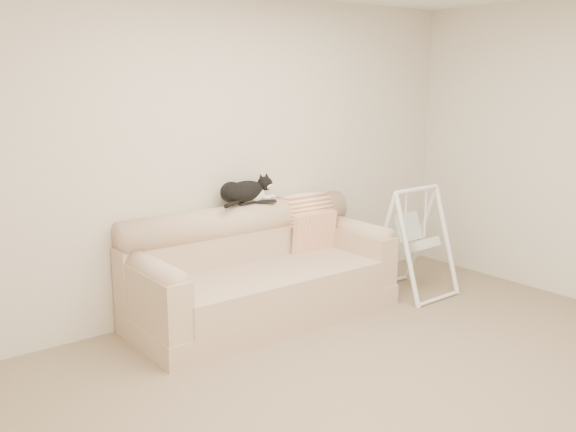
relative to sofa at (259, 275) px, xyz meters
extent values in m
plane|color=#75644B|center=(-0.04, -1.62, -0.35)|extent=(5.00, 5.00, 0.00)
cube|color=beige|center=(-0.04, 0.38, 0.95)|extent=(5.00, 0.04, 2.60)
cube|color=#C3A992|center=(0.00, -0.09, -0.26)|extent=(2.20, 0.90, 0.18)
cube|color=#C3A992|center=(0.00, -0.20, -0.05)|extent=(1.80, 0.68, 0.24)
cube|color=#C3A992|center=(0.00, 0.25, 0.08)|extent=(2.20, 0.22, 0.50)
cylinder|color=#C3A992|center=(0.00, 0.25, 0.41)|extent=(2.16, 0.28, 0.28)
cube|color=#C3A992|center=(-0.99, -0.09, 0.04)|extent=(0.20, 0.88, 0.42)
cylinder|color=#C3A992|center=(-0.99, -0.09, 0.25)|extent=(0.18, 0.84, 0.18)
cube|color=#C3A992|center=(0.99, -0.09, 0.04)|extent=(0.20, 0.88, 0.42)
cylinder|color=#C3A992|center=(0.99, -0.09, 0.25)|extent=(0.18, 0.84, 0.18)
cube|color=black|center=(0.06, 0.24, 0.56)|extent=(0.18, 0.07, 0.02)
cube|color=gray|center=(0.06, 0.24, 0.57)|extent=(0.10, 0.05, 0.01)
cube|color=black|center=(0.23, 0.20, 0.56)|extent=(0.18, 0.11, 0.02)
ellipsoid|color=black|center=(0.04, 0.25, 0.66)|extent=(0.44, 0.27, 0.18)
ellipsoid|color=black|center=(-0.10, 0.23, 0.67)|extent=(0.22, 0.21, 0.18)
ellipsoid|color=white|center=(0.16, 0.24, 0.62)|extent=(0.18, 0.14, 0.12)
ellipsoid|color=black|center=(0.25, 0.25, 0.70)|extent=(0.15, 0.16, 0.12)
ellipsoid|color=white|center=(0.26, 0.20, 0.68)|extent=(0.08, 0.07, 0.05)
sphere|color=#BF7272|center=(0.26, 0.17, 0.68)|extent=(0.01, 0.01, 0.01)
cone|color=black|center=(0.21, 0.25, 0.76)|extent=(0.07, 0.07, 0.06)
cone|color=black|center=(0.28, 0.26, 0.76)|extent=(0.05, 0.06, 0.06)
sphere|color=#9D6726|center=(0.23, 0.20, 0.71)|extent=(0.02, 0.02, 0.02)
sphere|color=#9D6726|center=(0.28, 0.20, 0.71)|extent=(0.02, 0.02, 0.02)
ellipsoid|color=white|center=(0.23, 0.21, 0.59)|extent=(0.09, 0.11, 0.04)
ellipsoid|color=white|center=(0.29, 0.22, 0.59)|extent=(0.09, 0.11, 0.04)
cylinder|color=black|center=(-0.15, 0.15, 0.59)|extent=(0.21, 0.15, 0.04)
cylinder|color=#CF5E33|center=(0.67, 0.25, 0.41)|extent=(0.45, 0.33, 0.33)
cube|color=#CF5E33|center=(0.67, 0.08, 0.21)|extent=(0.45, 0.09, 0.42)
cylinder|color=white|center=(1.18, -0.55, 0.13)|extent=(0.05, 0.34, 0.97)
cylinder|color=white|center=(1.17, -0.25, 0.13)|extent=(0.05, 0.34, 0.97)
cylinder|color=white|center=(1.73, -0.53, 0.13)|extent=(0.05, 0.34, 0.97)
cylinder|color=white|center=(1.72, -0.23, 0.13)|extent=(0.05, 0.34, 0.97)
cylinder|color=white|center=(1.45, -0.39, 0.61)|extent=(0.56, 0.06, 0.04)
cylinder|color=white|center=(1.46, -0.69, -0.33)|extent=(0.56, 0.05, 0.03)
cylinder|color=white|center=(1.44, -0.09, -0.33)|extent=(0.56, 0.05, 0.03)
cube|color=white|center=(1.45, -0.42, 0.10)|extent=(0.33, 0.30, 0.18)
cube|color=white|center=(1.45, -0.29, 0.25)|extent=(0.32, 0.16, 0.26)
cylinder|color=white|center=(1.31, -0.39, 0.38)|extent=(0.02, 0.02, 0.46)
cylinder|color=white|center=(1.59, -0.38, 0.38)|extent=(0.02, 0.02, 0.46)
camera|label=1|loc=(-2.88, -4.14, 1.59)|focal=40.00mm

